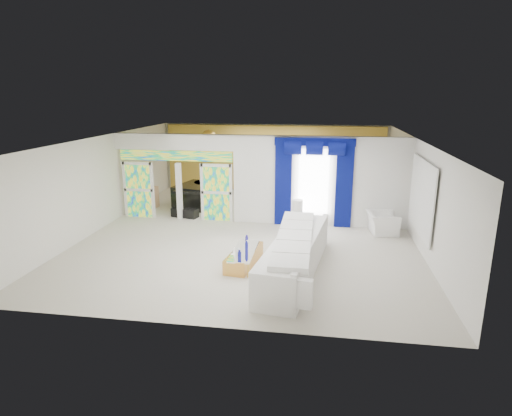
% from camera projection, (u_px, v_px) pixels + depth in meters
% --- Properties ---
extents(floor, '(12.00, 12.00, 0.00)m').
position_uv_depth(floor, '(253.00, 231.00, 14.02)').
color(floor, '#B7AF9E').
rests_on(floor, ground).
extents(dividing_wall, '(5.70, 0.18, 3.00)m').
position_uv_depth(dividing_wall, '(321.00, 182.00, 14.27)').
color(dividing_wall, white).
rests_on(dividing_wall, ground).
extents(dividing_header, '(4.30, 0.18, 0.55)m').
position_uv_depth(dividing_header, '(175.00, 142.00, 14.69)').
color(dividing_header, white).
rests_on(dividing_header, dividing_wall).
extents(stained_panel_left, '(0.95, 0.04, 2.00)m').
position_uv_depth(stained_panel_left, '(139.00, 190.00, 15.34)').
color(stained_panel_left, '#994C3F').
rests_on(stained_panel_left, ground).
extents(stained_panel_right, '(0.95, 0.04, 2.00)m').
position_uv_depth(stained_panel_right, '(217.00, 193.00, 14.93)').
color(stained_panel_right, '#994C3F').
rests_on(stained_panel_right, ground).
extents(stained_transom, '(4.00, 0.05, 0.35)m').
position_uv_depth(stained_transom, '(175.00, 156.00, 14.81)').
color(stained_transom, '#994C3F').
rests_on(stained_transom, dividing_header).
extents(window_pane, '(1.00, 0.02, 2.30)m').
position_uv_depth(window_pane, '(313.00, 183.00, 14.22)').
color(window_pane, white).
rests_on(window_pane, dividing_wall).
extents(blue_drape_left, '(0.55, 0.10, 2.80)m').
position_uv_depth(blue_drape_left, '(283.00, 184.00, 14.36)').
color(blue_drape_left, '#030440').
rests_on(blue_drape_left, ground).
extents(blue_drape_right, '(0.55, 0.10, 2.80)m').
position_uv_depth(blue_drape_right, '(344.00, 186.00, 14.06)').
color(blue_drape_right, '#030440').
rests_on(blue_drape_right, ground).
extents(blue_pelmet, '(2.60, 0.12, 0.25)m').
position_uv_depth(blue_pelmet, '(315.00, 142.00, 13.84)').
color(blue_pelmet, '#030440').
rests_on(blue_pelmet, dividing_wall).
extents(wall_mirror, '(0.04, 2.70, 1.90)m').
position_uv_depth(wall_mirror, '(422.00, 197.00, 11.94)').
color(wall_mirror, white).
rests_on(wall_mirror, ground).
extents(gold_curtains, '(9.70, 0.12, 2.90)m').
position_uv_depth(gold_curtains, '(274.00, 158.00, 19.26)').
color(gold_curtains, gold).
rests_on(gold_curtains, ground).
extents(white_sofa, '(1.61, 4.66, 0.87)m').
position_uv_depth(white_sofa, '(295.00, 256.00, 10.69)').
color(white_sofa, white).
rests_on(white_sofa, ground).
extents(coffee_table, '(0.79, 1.75, 0.37)m').
position_uv_depth(coffee_table, '(244.00, 258.00, 11.24)').
color(coffee_table, gold).
rests_on(coffee_table, ground).
extents(console_table, '(1.12, 0.43, 0.36)m').
position_uv_depth(console_table, '(306.00, 222.00, 14.29)').
color(console_table, white).
rests_on(console_table, ground).
extents(table_lamp, '(0.36, 0.36, 0.58)m').
position_uv_depth(table_lamp, '(297.00, 208.00, 14.21)').
color(table_lamp, silver).
rests_on(table_lamp, console_table).
extents(armchair, '(1.00, 1.12, 0.66)m').
position_uv_depth(armchair, '(382.00, 223.00, 13.73)').
color(armchair, white).
rests_on(armchair, ground).
extents(grand_piano, '(1.68, 1.99, 0.87)m').
position_uv_depth(grand_piano, '(197.00, 195.00, 16.98)').
color(grand_piano, black).
rests_on(grand_piano, ground).
extents(piano_bench, '(1.02, 0.58, 0.32)m').
position_uv_depth(piano_bench, '(185.00, 213.00, 15.52)').
color(piano_bench, black).
rests_on(piano_bench, ground).
extents(tv_console, '(0.66, 0.62, 0.82)m').
position_uv_depth(tv_console, '(149.00, 197.00, 16.76)').
color(tv_console, tan).
rests_on(tv_console, ground).
extents(chandelier, '(0.60, 0.60, 0.60)m').
position_uv_depth(chandelier, '(209.00, 137.00, 16.91)').
color(chandelier, gold).
rests_on(chandelier, ceiling).
extents(decanters, '(0.24, 1.29, 0.25)m').
position_uv_depth(decanters, '(244.00, 249.00, 11.10)').
color(decanters, navy).
rests_on(decanters, coffee_table).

